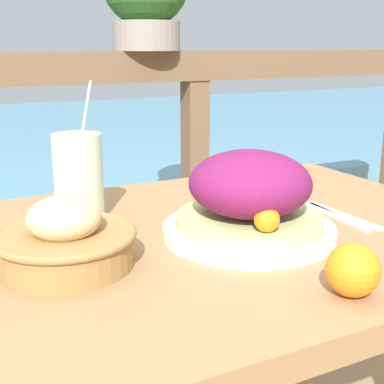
{
  "coord_description": "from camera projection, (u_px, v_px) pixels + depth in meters",
  "views": [
    {
      "loc": [
        -0.33,
        -0.76,
        1.09
      ],
      "look_at": [
        0.08,
        0.05,
        0.84
      ],
      "focal_mm": 50.0,
      "sensor_mm": 36.0,
      "label": 1
    }
  ],
  "objects": [
    {
      "name": "bread_basket",
      "position": [
        65.0,
        240.0,
        0.77
      ],
      "size": [
        0.21,
        0.21,
        0.11
      ],
      "color": "olive",
      "rests_on": "patio_table"
    },
    {
      "name": "orange_near_basket",
      "position": [
        353.0,
        270.0,
        0.68
      ],
      "size": [
        0.07,
        0.07,
        0.07
      ],
      "color": "orange",
      "rests_on": "patio_table"
    },
    {
      "name": "salad_plate",
      "position": [
        250.0,
        200.0,
        0.89
      ],
      "size": [
        0.29,
        0.29,
        0.15
      ],
      "color": "white",
      "rests_on": "patio_table"
    },
    {
      "name": "fork",
      "position": [
        344.0,
        216.0,
        1.0
      ],
      "size": [
        0.02,
        0.18,
        0.0
      ],
      "color": "silver",
      "rests_on": "patio_table"
    },
    {
      "name": "orange_near_glass",
      "position": [
        255.0,
        170.0,
        1.22
      ],
      "size": [
        0.07,
        0.07,
        0.07
      ],
      "color": "orange",
      "rests_on": "patio_table"
    },
    {
      "name": "drink_glass",
      "position": [
        78.0,
        177.0,
        0.97
      ],
      "size": [
        0.09,
        0.09,
        0.25
      ],
      "color": "beige",
      "rests_on": "patio_table"
    },
    {
      "name": "knife",
      "position": [
        336.0,
        216.0,
        1.0
      ],
      "size": [
        0.02,
        0.18,
        0.0
      ],
      "color": "silver",
      "rests_on": "patio_table"
    },
    {
      "name": "patio_table",
      "position": [
        162.0,
        300.0,
        0.91
      ],
      "size": [
        1.22,
        0.74,
        0.78
      ],
      "color": "#997047",
      "rests_on": "ground_plane"
    },
    {
      "name": "railing_fence",
      "position": [
        55.0,
        161.0,
        1.54
      ],
      "size": [
        2.8,
        0.08,
        1.07
      ],
      "color": "brown",
      "rests_on": "ground_plane"
    }
  ]
}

